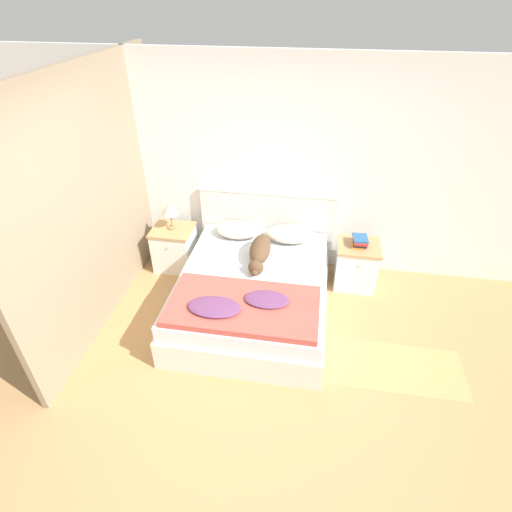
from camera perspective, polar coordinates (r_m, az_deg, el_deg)
ground_plane at (r=3.90m, az=-2.74°, el=-18.10°), size 16.00×16.00×0.00m
wall_back at (r=4.82m, az=2.09°, el=12.39°), size 9.00×0.06×2.55m
wall_side_left at (r=4.39m, az=-21.56°, el=7.56°), size 0.06×3.10×2.55m
bed at (r=4.43m, az=-0.42°, el=-5.28°), size 1.60×1.96×0.52m
headboard at (r=5.09m, az=1.49°, el=4.28°), size 1.68×0.06×1.01m
nightstand_left at (r=5.22m, az=-11.54°, el=1.18°), size 0.50×0.46×0.56m
nightstand_right at (r=4.95m, az=14.07°, el=-1.21°), size 0.50×0.46×0.56m
pillow_left at (r=4.88m, az=-2.53°, el=3.78°), size 0.55×0.37×0.16m
pillow_right at (r=4.81m, az=4.72°, el=3.15°), size 0.55×0.37×0.16m
quilt at (r=3.82m, az=-2.04°, el=-7.11°), size 1.44×0.76×0.11m
dog at (r=4.43m, az=0.57°, el=0.61°), size 0.23×0.76×0.23m
book_stack at (r=4.78m, az=14.62°, el=2.06°), size 0.18×0.23×0.10m
table_lamp at (r=4.96m, az=-12.20°, el=6.59°), size 0.20×0.20×0.36m
rug at (r=4.25m, az=19.21°, el=-14.76°), size 1.30×0.61×0.00m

